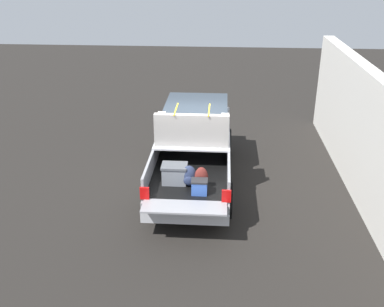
# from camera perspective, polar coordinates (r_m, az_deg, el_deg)

# --- Properties ---
(ground_plane) EXTENTS (40.00, 40.00, 0.00)m
(ground_plane) POSITION_cam_1_polar(r_m,az_deg,el_deg) (12.36, 0.20, -3.54)
(ground_plane) COLOR black
(pickup_truck) EXTENTS (6.05, 2.06, 2.23)m
(pickup_truck) POSITION_cam_1_polar(r_m,az_deg,el_deg) (12.28, 0.32, 1.31)
(pickup_truck) COLOR gray
(pickup_truck) RESTS_ON ground_plane
(building_facade) EXTENTS (11.22, 0.36, 3.20)m
(building_facade) POSITION_cam_1_polar(r_m,az_deg,el_deg) (11.65, 21.68, 1.57)
(building_facade) COLOR silver
(building_facade) RESTS_ON ground_plane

